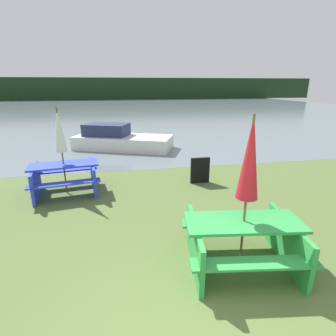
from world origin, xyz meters
name	(u,v)px	position (x,y,z in m)	size (l,w,h in m)	color
water	(124,108)	(0.00, 31.79, 0.00)	(60.00, 50.00, 0.00)	slate
far_treeline	(121,89)	(0.00, 51.79, 2.00)	(80.00, 1.60, 4.00)	#193319
picnic_table_green	(242,239)	(0.97, 1.66, 0.47)	(1.91, 1.60, 0.78)	green
picnic_table_blue	(65,176)	(-2.25, 5.24, 0.48)	(1.88, 1.62, 0.79)	blue
umbrella_crimson	(250,159)	(0.97, 1.66, 1.75)	(0.32, 0.32, 2.36)	brown
umbrella_white	(59,131)	(-2.25, 5.24, 1.65)	(0.29, 0.29, 2.22)	brown
boat	(120,140)	(-0.79, 10.08, 0.41)	(4.53, 3.10, 1.09)	silver
signboard	(200,170)	(1.43, 5.30, 0.38)	(0.55, 0.08, 0.75)	black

